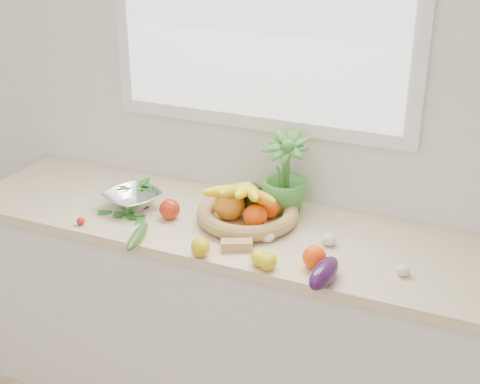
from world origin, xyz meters
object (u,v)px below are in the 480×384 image
at_px(cucumber, 137,236).
at_px(fruit_basket, 247,208).
at_px(potted_herb, 285,173).
at_px(colander_with_spinach, 132,195).
at_px(apple, 170,209).
at_px(eggplant, 324,273).

distance_m(cucumber, fruit_basket, 0.44).
distance_m(potted_herb, colander_with_spinach, 0.63).
relative_size(apple, fruit_basket, 0.18).
distance_m(eggplant, cucumber, 0.73).
height_order(eggplant, cucumber, eggplant).
xyz_separation_m(apple, colander_with_spinach, (-0.19, 0.02, 0.02)).
bearing_deg(cucumber, colander_with_spinach, 125.43).
relative_size(cucumber, fruit_basket, 0.47).
relative_size(eggplant, fruit_basket, 0.42).
xyz_separation_m(fruit_basket, colander_with_spinach, (-0.48, -0.08, 0.00)).
height_order(apple, colander_with_spinach, colander_with_spinach).
bearing_deg(potted_herb, eggplant, -55.33).
distance_m(apple, eggplant, 0.74).
bearing_deg(colander_with_spinach, fruit_basket, 9.73).
bearing_deg(potted_herb, apple, -149.25).
xyz_separation_m(apple, cucumber, (-0.02, -0.21, -0.02)).
bearing_deg(apple, fruit_basket, 19.61).
xyz_separation_m(apple, fruit_basket, (0.29, 0.10, 0.01)).
height_order(eggplant, colander_with_spinach, colander_with_spinach).
bearing_deg(cucumber, fruit_basket, 45.51).
bearing_deg(potted_herb, cucumber, -132.88).
distance_m(apple, fruit_basket, 0.31).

